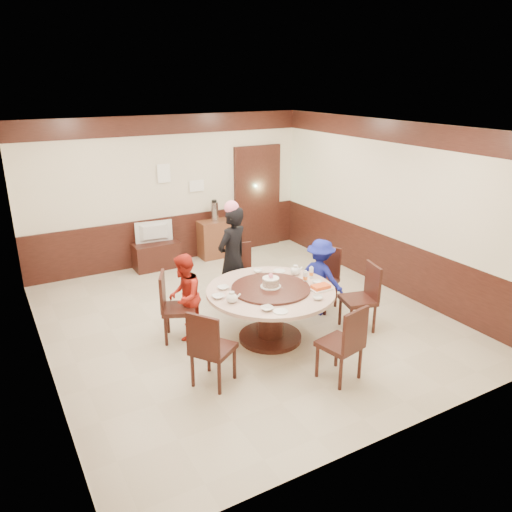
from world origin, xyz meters
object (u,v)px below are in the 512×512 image
person_red (184,297)px  person_blue (320,277)px  shrimp_platter (321,287)px  person_standing (232,258)px  birthday_cake (271,282)px  television (155,233)px  thermos (214,211)px  banquet_table (271,304)px  side_cabinet (218,238)px  tv_stand (156,255)px

person_red → person_blue: bearing=111.8°
shrimp_platter → person_blue: bearing=53.5°
person_standing → birthday_cake: 1.17m
television → thermos: (1.25, 0.03, 0.24)m
banquet_table → side_cabinet: banquet_table is taller
shrimp_platter → television: (-1.04, 3.77, -0.08)m
shrimp_platter → tv_stand: (-1.04, 3.77, -0.53)m
banquet_table → person_red: size_ratio=1.44×
person_blue → television: (-1.54, 3.09, 0.11)m
tv_stand → thermos: bearing=1.4°
person_standing → side_cabinet: (0.83, 2.28, -0.44)m
shrimp_platter → television: television is taller
person_red → side_cabinet: 3.37m
shrimp_platter → television: 3.91m
tv_stand → television: television is taller
birthday_cake → side_cabinet: size_ratio=0.35×
birthday_cake → thermos: size_ratio=0.73×
banquet_table → person_standing: 1.22m
person_standing → thermos: bearing=-131.4°
person_red → shrimp_platter: size_ratio=4.01×
person_red → person_blue: 2.09m
television → thermos: size_ratio=1.84×
television → side_cabinet: bearing=-173.0°
shrimp_platter → thermos: 3.81m
birthday_cake → person_red: bearing=147.0°
person_red → television: 2.83m
television → tv_stand: bearing=-0.0°
birthday_cake → tv_stand: 3.51m
person_blue → tv_stand: bearing=3.5°
television → birthday_cake: bearing=103.4°
shrimp_platter → thermos: thermos is taller
person_blue → thermos: (-0.29, 3.12, 0.35)m
person_blue → birthday_cake: person_blue is taller
person_blue → tv_stand: (-1.54, 3.09, -0.34)m
person_red → thermos: 3.34m
banquet_table → side_cabinet: (0.86, 3.47, -0.16)m
banquet_table → person_blue: 1.14m
banquet_table → person_red: (-0.98, 0.66, 0.07)m
person_standing → shrimp_platter: size_ratio=5.43×
person_blue → birthday_cake: size_ratio=4.22×
shrimp_platter → birthday_cake: bearing=148.6°
birthday_cake → thermos: 3.54m
television → person_red: bearing=85.0°
person_blue → side_cabinet: person_blue is taller
tv_stand → birthday_cake: bearing=-82.2°
person_red → tv_stand: person_red is taller
person_red → tv_stand: (0.52, 2.78, -0.35)m
person_blue → television: bearing=3.5°
person_red → television: person_red is taller
tv_stand → side_cabinet: (1.32, 0.03, 0.12)m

